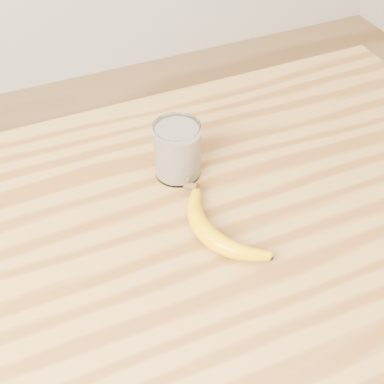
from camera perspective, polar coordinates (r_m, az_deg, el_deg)
name	(u,v)px	position (r m, az deg, el deg)	size (l,w,h in m)	color
table	(199,288)	(0.94, 0.77, -10.25)	(1.20, 0.80, 0.90)	olive
smoothie_glass	(177,151)	(0.91, -1.57, 4.42)	(0.08, 0.08, 0.10)	white
banana	(208,236)	(0.82, 1.75, -4.68)	(0.09, 0.25, 0.03)	#D89F01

